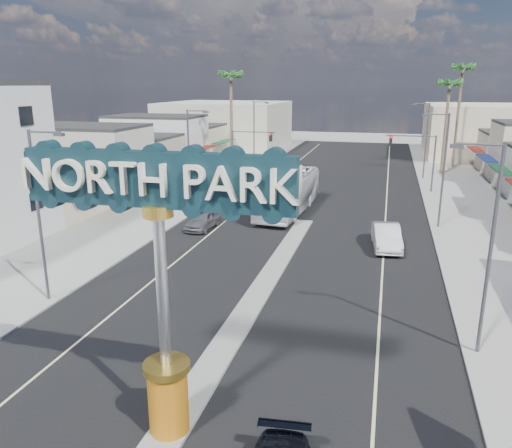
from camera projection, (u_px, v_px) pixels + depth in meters
The scene contains 23 objects.
ground at pixel (307, 219), 42.55m from camera, with size 160.00×160.00×0.00m, color gray.
road at pixel (307, 219), 42.54m from camera, with size 20.00×120.00×0.01m, color black.
median_island at pixel (260, 291), 27.64m from camera, with size 1.30×30.00×0.16m, color gray.
sidewalk_left at pixel (156, 208), 45.99m from camera, with size 8.00×120.00×0.12m, color gray.
sidewalk_right at pixel (484, 230), 39.07m from camera, with size 8.00×120.00×0.12m, color gray.
storefront_row_left at pixel (127, 154), 59.75m from camera, with size 12.00×42.00×6.00m, color beige.
backdrop_far_left at pixel (226, 125), 88.75m from camera, with size 20.00×20.00×8.00m, color #B7B29E.
backdrop_far_right at pixel (493, 131), 77.89m from camera, with size 20.00×20.00×8.00m, color beige.
gateway_sign at pixel (161, 265), 14.87m from camera, with size 8.20×1.50×9.15m.
traffic_signal_left at pixel (248, 146), 56.67m from camera, with size 5.09×0.45×6.00m.
traffic_signal_right at pixel (416, 152), 52.14m from camera, with size 5.09×0.45×6.00m.
streetlight_l_near at pixel (41, 209), 25.14m from camera, with size 2.03×0.22×9.00m.
streetlight_l_mid at pixel (191, 155), 43.75m from camera, with size 2.03×0.22×9.00m.
streetlight_l_far at pixel (255, 133), 64.21m from camera, with size 2.03×0.22×9.00m.
streetlight_r_near at pixel (487, 241), 19.99m from camera, with size 2.03×0.22×9.00m.
streetlight_r_mid at pixel (442, 165), 38.59m from camera, with size 2.03×0.22×9.00m.
streetlight_r_far at pixel (425, 137), 59.06m from camera, with size 2.03×0.22×9.00m.
palm_left_far at pixel (231, 81), 61.24m from camera, with size 2.60×2.60×13.10m.
palm_right_mid at pixel (449, 88), 60.64m from camera, with size 2.60×2.60×12.10m.
palm_right_far at pixel (462, 74), 65.25m from camera, with size 2.60×2.60×14.10m.
car_parked_left at pixel (203, 220), 39.57m from camera, with size 1.71×4.25×1.45m, color slate.
car_parked_right at pixel (386, 237), 34.87m from camera, with size 1.76×5.06×1.67m, color silver.
city_bus at pixel (289, 193), 44.51m from camera, with size 2.93×12.52×3.49m, color silver.
Camera 1 is at (6.34, -10.80, 11.14)m, focal length 35.00 mm.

